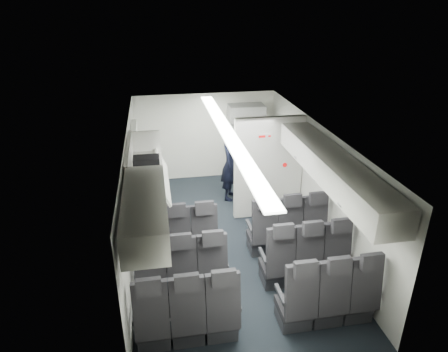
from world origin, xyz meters
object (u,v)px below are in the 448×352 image
object	(u,v)px
seat_row_mid	(245,268)
boarding_door	(138,168)
seat_row_rear	(259,308)
galley_unit	(245,143)
seat_row_front	(233,236)
flight_attendant	(230,165)
carry_on_bag	(147,164)

from	to	relation	value
seat_row_mid	boarding_door	xyz separation A→B (m)	(-1.64, 2.99, 0.55)
seat_row_mid	seat_row_rear	bearing A→B (deg)	-90.00
seat_row_mid	galley_unit	world-z (taller)	galley_unit
galley_unit	seat_row_front	bearing A→B (deg)	-106.28
galley_unit	flight_attendant	size ratio (longest dim) A/B	1.16
seat_row_front	seat_row_rear	distance (m)	1.80
boarding_door	seat_row_mid	bearing A→B (deg)	-61.23
seat_row_mid	seat_row_rear	world-z (taller)	same
seat_row_rear	boarding_door	bearing A→B (deg)	112.87
seat_row_rear	flight_attendant	distance (m)	4.08
flight_attendant	carry_on_bag	distance (m)	2.85
seat_row_rear	galley_unit	distance (m)	5.17
seat_row_mid	seat_row_rear	size ratio (longest dim) A/B	1.00
galley_unit	flight_attendant	bearing A→B (deg)	-119.74
seat_row_mid	seat_row_rear	distance (m)	0.90
boarding_door	carry_on_bag	bearing A→B (deg)	-82.34
flight_attendant	carry_on_bag	xyz separation A→B (m)	(-1.76, -2.03, 0.96)
galley_unit	carry_on_bag	bearing A→B (deg)	-127.58
boarding_door	flight_attendant	distance (m)	2.02
seat_row_mid	galley_unit	distance (m)	4.30
galley_unit	seat_row_mid	bearing A→B (deg)	-102.88
seat_row_front	boarding_door	distance (m)	2.71
seat_row_front	carry_on_bag	xyz separation A→B (m)	(-1.39, 0.22, 1.38)
seat_row_mid	seat_row_front	bearing A→B (deg)	90.00
flight_attendant	seat_row_front	bearing A→B (deg)	-166.87
galley_unit	boarding_door	distance (m)	2.84
seat_row_front	galley_unit	bearing A→B (deg)	73.72
seat_row_front	seat_row_mid	bearing A→B (deg)	-90.00
boarding_door	galley_unit	bearing A→B (deg)	24.28
carry_on_bag	seat_row_mid	bearing A→B (deg)	-38.56
galley_unit	flight_attendant	xyz separation A→B (m)	(-0.58, -1.01, -0.13)
boarding_door	flight_attendant	world-z (taller)	boarding_door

